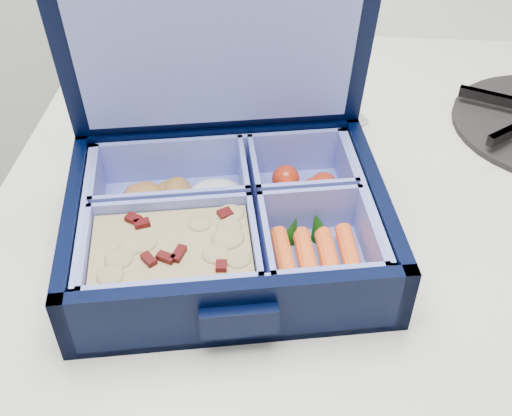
# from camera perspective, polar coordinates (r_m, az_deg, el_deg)

# --- Properties ---
(stove) EXTENTS (0.65, 0.65, 0.97)m
(stove) POSITION_cam_1_polar(r_m,az_deg,el_deg) (1.01, 5.35, -17.89)
(stove) COLOR silver
(stove) RESTS_ON floor
(bento_box) EXTENTS (0.28, 0.24, 0.06)m
(bento_box) POSITION_cam_1_polar(r_m,az_deg,el_deg) (0.52, -2.50, -1.35)
(bento_box) COLOR black
(bento_box) RESTS_ON stove
(burner_grate_rear) EXTENTS (0.16, 0.16, 0.02)m
(burner_grate_rear) POSITION_cam_1_polar(r_m,az_deg,el_deg) (0.83, -7.27, 14.40)
(burner_grate_rear) COLOR black
(burner_grate_rear) RESTS_ON stove
(fork) EXTENTS (0.16, 0.16, 0.01)m
(fork) POSITION_cam_1_polar(r_m,az_deg,el_deg) (0.63, 2.23, 4.65)
(fork) COLOR #BCBCBC
(fork) RESTS_ON stove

